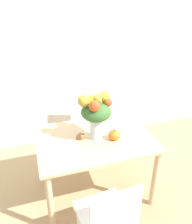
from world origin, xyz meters
The scene contains 8 objects.
ground_plane centered at (0.00, 0.00, 0.00)m, with size 12.00×12.00×0.00m, color tan.
wall_back centered at (0.00, 1.27, 1.35)m, with size 8.00×0.06×2.70m.
dining_table centered at (0.00, 0.00, 0.64)m, with size 1.21×0.89×0.74m.
flower_vase centered at (0.02, 0.00, 1.04)m, with size 0.36×0.36×0.50m.
pumpkin centered at (0.19, -0.09, 0.80)m, with size 0.13×0.13×0.12m.
turkey_figurine centered at (-0.15, 0.02, 0.78)m, with size 0.09×0.12×0.07m.
dining_chair_near_window centered at (0.15, 0.82, 0.47)m, with size 0.46×0.46×0.88m.
dining_chair_far_side centered at (-0.13, -0.77, 0.47)m, with size 0.45×0.45×0.88m.
Camera 1 is at (-0.58, -1.87, 2.00)m, focal length 35.00 mm.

